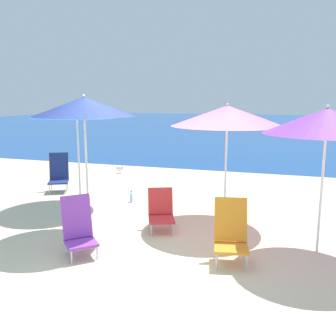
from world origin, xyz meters
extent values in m
plane|color=beige|center=(0.00, 0.00, 0.00)|extent=(60.00, 60.00, 0.00)
cube|color=#19478C|center=(0.00, 26.08, 0.00)|extent=(60.00, 40.00, 0.01)
cylinder|color=white|center=(1.17, 1.55, 0.85)|extent=(0.04, 0.04, 1.70)
cone|color=pink|center=(1.17, 1.55, 1.88)|extent=(1.96, 1.96, 0.35)
sphere|color=white|center=(1.17, 1.55, 2.07)|extent=(0.04, 0.04, 0.04)
cylinder|color=white|center=(-1.90, 1.74, 0.90)|extent=(0.04, 0.04, 1.79)
cone|color=blue|center=(-1.90, 1.74, 1.94)|extent=(1.84, 1.84, 0.29)
sphere|color=white|center=(-1.90, 1.74, 2.10)|extent=(0.04, 0.04, 0.04)
cylinder|color=white|center=(2.67, 0.51, 0.85)|extent=(0.04, 0.04, 1.70)
cone|color=purple|center=(2.67, 0.51, 1.88)|extent=(1.70, 1.70, 0.35)
sphere|color=white|center=(2.67, 0.51, 2.07)|extent=(0.04, 0.04, 0.04)
cylinder|color=white|center=(-0.90, 0.31, 0.95)|extent=(0.04, 0.04, 1.90)
cone|color=navy|center=(-0.90, 0.31, 2.05)|extent=(1.63, 1.63, 0.30)
sphere|color=white|center=(-0.90, 0.31, 2.22)|extent=(0.04, 0.04, 0.04)
cylinder|color=silver|center=(-2.97, 2.16, 0.11)|extent=(0.02, 0.02, 0.22)
cylinder|color=silver|center=(-2.63, 2.33, 0.11)|extent=(0.02, 0.02, 0.22)
cylinder|color=silver|center=(-3.15, 2.51, 0.11)|extent=(0.02, 0.02, 0.22)
cylinder|color=silver|center=(-2.81, 2.69, 0.11)|extent=(0.02, 0.02, 0.22)
cube|color=navy|center=(-2.89, 2.42, 0.24)|extent=(0.61, 0.62, 0.04)
cube|color=navy|center=(-2.99, 2.63, 0.58)|extent=(0.47, 0.35, 0.63)
cylinder|color=silver|center=(-0.47, -0.91, 0.09)|extent=(0.02, 0.02, 0.19)
cylinder|color=silver|center=(-0.22, -0.66, 0.09)|extent=(0.02, 0.02, 0.19)
cylinder|color=silver|center=(-0.71, -0.66, 0.09)|extent=(0.02, 0.02, 0.19)
cylinder|color=silver|center=(-0.46, -0.41, 0.09)|extent=(0.02, 0.02, 0.19)
cube|color=purple|center=(-0.47, -0.66, 0.20)|extent=(0.58, 0.58, 0.04)
cube|color=purple|center=(-0.61, -0.51, 0.53)|extent=(0.40, 0.40, 0.60)
cylinder|color=silver|center=(1.40, -0.49, 0.11)|extent=(0.02, 0.02, 0.22)
cylinder|color=silver|center=(1.77, -0.41, 0.11)|extent=(0.02, 0.02, 0.22)
cylinder|color=silver|center=(1.33, -0.11, 0.11)|extent=(0.02, 0.02, 0.22)
cylinder|color=silver|center=(1.69, -0.04, 0.11)|extent=(0.02, 0.02, 0.22)
cube|color=orange|center=(1.55, -0.26, 0.24)|extent=(0.52, 0.53, 0.04)
cube|color=orange|center=(1.50, -0.04, 0.55)|extent=(0.47, 0.29, 0.58)
cylinder|color=silver|center=(0.19, 0.37, 0.10)|extent=(0.02, 0.02, 0.20)
cylinder|color=silver|center=(0.52, 0.50, 0.10)|extent=(0.02, 0.02, 0.20)
cylinder|color=silver|center=(0.03, 0.76, 0.10)|extent=(0.02, 0.02, 0.20)
cylinder|color=silver|center=(0.36, 0.89, 0.10)|extent=(0.02, 0.02, 0.20)
cube|color=red|center=(0.27, 0.63, 0.22)|extent=(0.57, 0.62, 0.04)
cube|color=red|center=(0.18, 0.86, 0.46)|extent=(0.45, 0.31, 0.44)
cylinder|color=#8CCCEA|center=(-0.91, 2.13, 0.09)|extent=(0.06, 0.06, 0.17)
cylinder|color=#8CCCEA|center=(-0.91, 2.13, 0.20)|extent=(0.03, 0.03, 0.06)
cylinder|color=black|center=(-0.91, 2.13, 0.24)|extent=(0.03, 0.03, 0.02)
cylinder|color=gold|center=(-2.50, 4.90, 0.04)|extent=(0.01, 0.01, 0.07)
cylinder|color=gold|center=(-2.45, 4.90, 0.04)|extent=(0.01, 0.01, 0.07)
ellipsoid|color=white|center=(-2.47, 4.90, 0.14)|extent=(0.26, 0.11, 0.13)
sphere|color=white|center=(-2.37, 4.90, 0.19)|extent=(0.07, 0.07, 0.07)
camera|label=1|loc=(2.17, -4.96, 2.18)|focal=40.00mm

